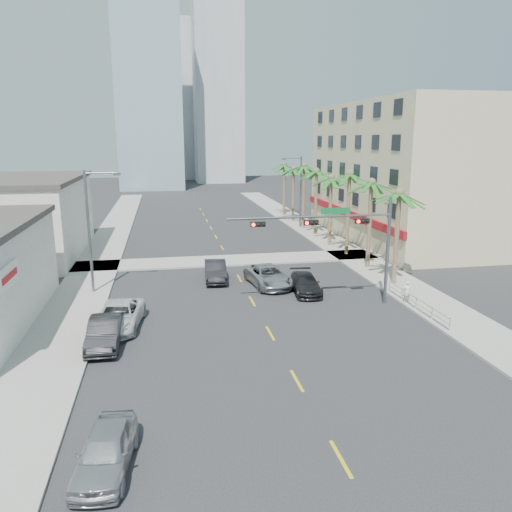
{
  "coord_description": "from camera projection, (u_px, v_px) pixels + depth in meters",
  "views": [
    {
      "loc": [
        -5.84,
        -22.84,
        11.15
      ],
      "look_at": [
        0.09,
        9.03,
        3.5
      ],
      "focal_mm": 35.0,
      "sensor_mm": 36.0,
      "label": 1
    }
  ],
  "objects": [
    {
      "name": "palm_tree_0",
      "position": [
        399.0,
        194.0,
        37.37
      ],
      "size": [
        4.8,
        4.8,
        7.8
      ],
      "color": "brown",
      "rests_on": "ground"
    },
    {
      "name": "streetlight_left",
      "position": [
        91.0,
        226.0,
        35.73
      ],
      "size": [
        2.55,
        0.25,
        9.0
      ],
      "color": "slate",
      "rests_on": "ground"
    },
    {
      "name": "building_right",
      "position": [
        412.0,
        172.0,
        56.35
      ],
      "size": [
        15.25,
        28.0,
        15.0
      ],
      "color": "beige",
      "rests_on": "ground"
    },
    {
      "name": "tower_far_left",
      "position": [
        148.0,
        79.0,
        109.42
      ],
      "size": [
        14.0,
        14.0,
        48.0
      ],
      "primitive_type": "cube",
      "color": "#99B2C6",
      "rests_on": "ground"
    },
    {
      "name": "streetlight_right",
      "position": [
        299.0,
        188.0,
        62.61
      ],
      "size": [
        2.55,
        0.25,
        9.0
      ],
      "color": "slate",
      "rests_on": "ground"
    },
    {
      "name": "car_parked_near",
      "position": [
        106.0,
        451.0,
        17.06
      ],
      "size": [
        2.23,
        4.52,
        1.48
      ],
      "primitive_type": "imported",
      "rotation": [
        0.0,
        0.0,
        -0.11
      ],
      "color": "#B6B6BB",
      "rests_on": "ground"
    },
    {
      "name": "palm_tree_5",
      "position": [
        304.0,
        166.0,
        62.09
      ],
      "size": [
        4.8,
        4.8,
        8.52
      ],
      "color": "brown",
      "rests_on": "ground"
    },
    {
      "name": "tower_far_center",
      "position": [
        170.0,
        103.0,
        139.7
      ],
      "size": [
        16.0,
        16.0,
        42.0
      ],
      "primitive_type": "cube",
      "color": "#ADADB2",
      "rests_on": "ground"
    },
    {
      "name": "tower_far_right",
      "position": [
        217.0,
        62.0,
        125.42
      ],
      "size": [
        12.0,
        12.0,
        60.0
      ],
      "primitive_type": "cube",
      "color": "#ADADB2",
      "rests_on": "ground"
    },
    {
      "name": "pedestrian",
      "position": [
        407.0,
        292.0,
        34.11
      ],
      "size": [
        0.59,
        0.41,
        1.55
      ],
      "primitive_type": "imported",
      "rotation": [
        0.0,
        0.0,
        3.08
      ],
      "color": "white",
      "rests_on": "sidewalk_right"
    },
    {
      "name": "car_lane_left",
      "position": [
        215.0,
        271.0,
        40.07
      ],
      "size": [
        1.95,
        4.87,
        1.58
      ],
      "primitive_type": "imported",
      "rotation": [
        0.0,
        0.0,
        -0.06
      ],
      "color": "black",
      "rests_on": "ground"
    },
    {
      "name": "ground",
      "position": [
        287.0,
        363.0,
        25.45
      ],
      "size": [
        260.0,
        260.0,
        0.0
      ],
      "primitive_type": "plane",
      "color": "#262628",
      "rests_on": "ground"
    },
    {
      "name": "palm_tree_7",
      "position": [
        284.0,
        165.0,
        72.12
      ],
      "size": [
        4.8,
        4.8,
        8.16
      ],
      "color": "brown",
      "rests_on": "ground"
    },
    {
      "name": "palm_tree_1",
      "position": [
        372.0,
        184.0,
        42.27
      ],
      "size": [
        4.8,
        4.8,
        8.16
      ],
      "color": "brown",
      "rests_on": "ground"
    },
    {
      "name": "palm_tree_3",
      "position": [
        331.0,
        178.0,
        52.3
      ],
      "size": [
        4.8,
        4.8,
        7.8
      ],
      "color": "brown",
      "rests_on": "ground"
    },
    {
      "name": "sidewalk_left",
      "position": [
        93.0,
        272.0,
        42.43
      ],
      "size": [
        4.0,
        120.0,
        0.15
      ],
      "primitive_type": "cube",
      "color": "gray",
      "rests_on": "ground"
    },
    {
      "name": "building_left_far",
      "position": [
        20.0,
        219.0,
        47.94
      ],
      "size": [
        11.0,
        18.0,
        7.2
      ],
      "primitive_type": "cube",
      "color": "beige",
      "rests_on": "ground"
    },
    {
      "name": "car_parked_far",
      "position": [
        119.0,
        316.0,
        29.95
      ],
      "size": [
        3.21,
        5.74,
        1.52
      ],
      "primitive_type": "imported",
      "rotation": [
        0.0,
        0.0,
        -0.13
      ],
      "color": "silver",
      "rests_on": "ground"
    },
    {
      "name": "sidewalk_cross",
      "position": [
        230.0,
        260.0,
        46.48
      ],
      "size": [
        80.0,
        4.0,
        0.15
      ],
      "primitive_type": "cube",
      "color": "gray",
      "rests_on": "ground"
    },
    {
      "name": "car_lane_center",
      "position": [
        268.0,
        276.0,
        38.6
      ],
      "size": [
        3.31,
        5.93,
        1.57
      ],
      "primitive_type": "imported",
      "rotation": [
        0.0,
        0.0,
        0.13
      ],
      "color": "#B5B5BA",
      "rests_on": "ground"
    },
    {
      "name": "palm_tree_6",
      "position": [
        293.0,
        169.0,
        67.23
      ],
      "size": [
        4.8,
        4.8,
        7.8
      ],
      "color": "brown",
      "rests_on": "ground"
    },
    {
      "name": "guardrail",
      "position": [
        416.0,
        302.0,
        32.87
      ],
      "size": [
        0.08,
        8.08,
        1.0
      ],
      "color": "silver",
      "rests_on": "ground"
    },
    {
      "name": "palm_tree_2",
      "position": [
        350.0,
        175.0,
        47.17
      ],
      "size": [
        4.8,
        4.8,
        8.52
      ],
      "color": "brown",
      "rests_on": "ground"
    },
    {
      "name": "traffic_signal_mast",
      "position": [
        344.0,
        233.0,
        32.93
      ],
      "size": [
        11.12,
        0.54,
        7.2
      ],
      "color": "slate",
      "rests_on": "ground"
    },
    {
      "name": "car_parked_mid",
      "position": [
        105.0,
        332.0,
        27.35
      ],
      "size": [
        1.73,
        4.78,
        1.57
      ],
      "primitive_type": "imported",
      "rotation": [
        0.0,
        0.0,
        -0.02
      ],
      "color": "black",
      "rests_on": "ground"
    },
    {
      "name": "palm_tree_4",
      "position": [
        317.0,
        172.0,
        57.2
      ],
      "size": [
        4.8,
        4.8,
        8.16
      ],
      "color": "brown",
      "rests_on": "ground"
    },
    {
      "name": "sidewalk_right",
      "position": [
        359.0,
        260.0,
        46.71
      ],
      "size": [
        4.0,
        120.0,
        0.15
      ],
      "primitive_type": "cube",
      "color": "gray",
      "rests_on": "ground"
    },
    {
      "name": "car_lane_right",
      "position": [
        305.0,
        284.0,
        36.86
      ],
      "size": [
        2.35,
        4.9,
        1.38
      ],
      "primitive_type": "imported",
      "rotation": [
        0.0,
        0.0,
        -0.09
      ],
      "color": "black",
      "rests_on": "ground"
    }
  ]
}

